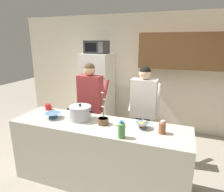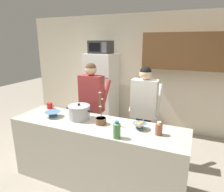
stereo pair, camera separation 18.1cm
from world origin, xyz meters
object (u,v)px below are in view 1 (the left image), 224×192
(microwave, at_px, (97,47))
(coffee_mug, at_px, (48,107))
(bottle_mid_counter, at_px, (162,127))
(potted_orchid, at_px, (103,120))
(person_near_pot, at_px, (91,99))
(person_by_sink, at_px, (144,104))
(bottle_near_edge, at_px, (122,129))
(cooking_pot, at_px, (80,113))
(refrigerator, at_px, (98,91))
(empty_bowl, at_px, (53,115))
(bread_bowl, at_px, (143,125))

(microwave, height_order, coffee_mug, microwave)
(bottle_mid_counter, height_order, potted_orchid, potted_orchid)
(person_near_pot, distance_m, person_by_sink, 0.92)
(bottle_near_edge, height_order, potted_orchid, potted_orchid)
(person_by_sink, xyz_separation_m, cooking_pot, (-0.75, -0.76, 0.01))
(microwave, height_order, bottle_near_edge, microwave)
(person_by_sink, relative_size, bottle_near_edge, 7.80)
(coffee_mug, xyz_separation_m, bottle_near_edge, (1.42, -0.52, 0.05))
(microwave, xyz_separation_m, person_near_pot, (0.37, -1.11, -0.84))
(cooking_pot, distance_m, bottle_mid_counter, 1.15)
(refrigerator, bearing_deg, person_near_pot, -71.97)
(cooking_pot, bearing_deg, person_near_pot, 103.77)
(person_by_sink, xyz_separation_m, empty_bowl, (-1.16, -0.85, -0.05))
(potted_orchid, bearing_deg, bottle_near_edge, -39.06)
(refrigerator, distance_m, bottle_mid_counter, 2.49)
(person_by_sink, height_order, bottle_mid_counter, person_by_sink)
(refrigerator, bearing_deg, bread_bowl, -51.36)
(cooking_pot, distance_m, bread_bowl, 0.90)
(microwave, distance_m, potted_orchid, 2.21)
(person_by_sink, xyz_separation_m, bread_bowl, (0.14, -0.75, -0.04))
(person_by_sink, relative_size, bread_bowl, 8.90)
(person_near_pot, bearing_deg, refrigerator, 108.03)
(coffee_mug, bearing_deg, refrigerator, 83.93)
(person_near_pot, height_order, bread_bowl, person_near_pot)
(person_near_pot, relative_size, bottle_mid_counter, 9.96)
(bottle_mid_counter, xyz_separation_m, potted_orchid, (-0.78, 0.01, -0.02))
(empty_bowl, height_order, potted_orchid, potted_orchid)
(microwave, distance_m, bread_bowl, 2.44)
(bread_bowl, bearing_deg, cooking_pot, -179.34)
(bottle_near_edge, bearing_deg, cooking_pot, 155.61)
(bread_bowl, relative_size, bottle_mid_counter, 1.10)
(refrigerator, xyz_separation_m, microwave, (0.00, -0.02, 1.01))
(cooking_pot, relative_size, bread_bowl, 2.31)
(person_near_pot, distance_m, potted_orchid, 0.88)
(person_near_pot, height_order, empty_bowl, person_near_pot)
(bread_bowl, relative_size, bottle_near_edge, 0.88)
(bread_bowl, bearing_deg, refrigerator, 128.64)
(refrigerator, xyz_separation_m, bottle_near_edge, (1.25, -2.12, 0.15))
(person_near_pot, bearing_deg, person_by_sink, 6.00)
(coffee_mug, bearing_deg, person_near_pot, 41.19)
(refrigerator, bearing_deg, empty_bowl, -86.07)
(coffee_mug, bearing_deg, empty_bowl, -43.33)
(refrigerator, distance_m, microwave, 1.01)
(refrigerator, xyz_separation_m, bread_bowl, (1.42, -1.78, 0.10))
(person_by_sink, xyz_separation_m, bottle_mid_counter, (0.39, -0.81, -0.01))
(coffee_mug, bearing_deg, bottle_mid_counter, -7.47)
(microwave, xyz_separation_m, bottle_mid_counter, (1.67, -1.82, -0.88))
(refrigerator, xyz_separation_m, bottle_mid_counter, (1.67, -1.84, 0.13))
(microwave, height_order, cooking_pot, microwave)
(person_by_sink, height_order, coffee_mug, person_by_sink)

